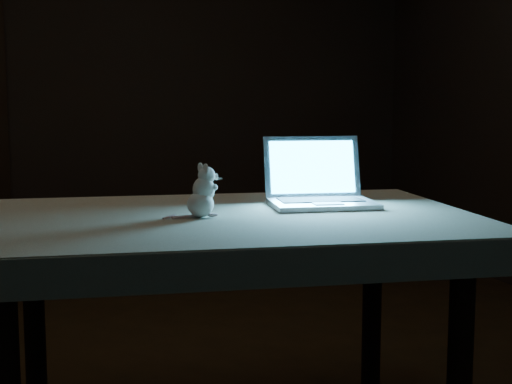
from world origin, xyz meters
name	(u,v)px	position (x,y,z in m)	size (l,w,h in m)	color
back_wall	(95,68)	(0.00, 2.50, 1.30)	(4.50, 0.04, 2.60)	black
table	(226,338)	(0.08, -0.55, 0.37)	(1.39, 0.90, 0.75)	black
tablecloth	(236,227)	(0.13, -0.50, 0.71)	(1.49, 0.99, 0.10)	beige
laptop	(323,172)	(0.43, -0.47, 0.87)	(0.33, 0.29, 0.22)	silver
plush_mouse	(200,191)	(0.00, -0.57, 0.83)	(0.11, 0.11, 0.16)	white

